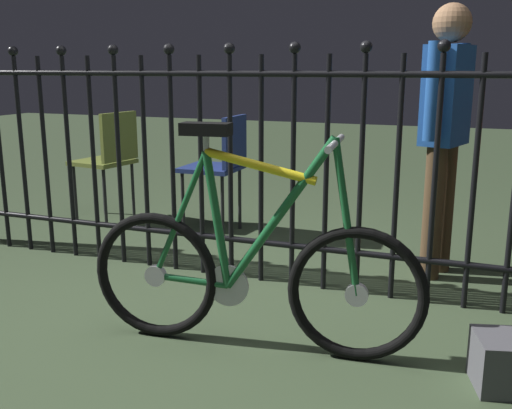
{
  "coord_description": "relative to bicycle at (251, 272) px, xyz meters",
  "views": [
    {
      "loc": [
        1.02,
        -2.23,
        1.16
      ],
      "look_at": [
        0.09,
        0.2,
        0.55
      ],
      "focal_mm": 41.18,
      "sensor_mm": 36.0,
      "label": 1
    }
  ],
  "objects": [
    {
      "name": "ground_plane",
      "position": [
        -0.19,
        0.09,
        -0.33
      ],
      "size": [
        20.0,
        20.0,
        0.0
      ],
      "primitive_type": "plane",
      "color": "#3A4B31"
    },
    {
      "name": "person_visitor",
      "position": [
        0.65,
        1.22,
        0.54
      ],
      "size": [
        0.26,
        0.46,
        1.49
      ],
      "color": "#4C3823",
      "rests_on": "ground"
    },
    {
      "name": "chair_navy",
      "position": [
        -0.84,
        1.56,
        0.19
      ],
      "size": [
        0.39,
        0.38,
        0.84
      ],
      "color": "black",
      "rests_on": "ground"
    },
    {
      "name": "display_crate",
      "position": [
        0.99,
        0.03,
        -0.23
      ],
      "size": [
        0.27,
        0.27,
        0.2
      ],
      "primitive_type": "cube",
      "rotation": [
        0.0,
        0.0,
        0.26
      ],
      "color": "#4C4C51",
      "rests_on": "ground"
    },
    {
      "name": "bicycle",
      "position": [
        0.0,
        0.0,
        0.0
      ],
      "size": [
        1.42,
        0.4,
        0.95
      ],
      "color": "black",
      "rests_on": "ground"
    },
    {
      "name": "chair_olive",
      "position": [
        -1.76,
        1.57,
        0.18
      ],
      "size": [
        0.44,
        0.44,
        0.84
      ],
      "color": "black",
      "rests_on": "ground"
    },
    {
      "name": "iron_fence",
      "position": [
        -0.27,
        0.77,
        0.34
      ],
      "size": [
        4.83,
        0.07,
        1.35
      ],
      "color": "black",
      "rests_on": "ground"
    }
  ]
}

